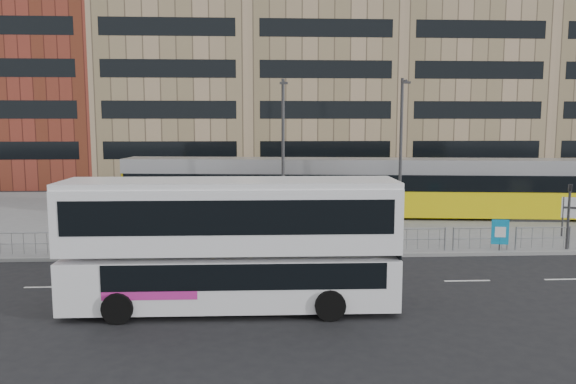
{
  "coord_description": "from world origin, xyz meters",
  "views": [
    {
      "loc": [
        -2.1,
        -24.85,
        6.18
      ],
      "look_at": [
        -0.47,
        6.0,
        2.28
      ],
      "focal_mm": 35.0,
      "sensor_mm": 36.0,
      "label": 1
    }
  ],
  "objects_px": {
    "double_decker_bus": "(231,240)",
    "traffic_light_west": "(61,212)",
    "ad_panel": "(500,232)",
    "pedestrian": "(326,215)",
    "traffic_light_east": "(569,208)",
    "tram": "(370,188)",
    "lamp_post_east": "(401,147)",
    "lamp_post_west": "(283,147)"
  },
  "relations": [
    {
      "from": "double_decker_bus",
      "to": "lamp_post_west",
      "type": "height_order",
      "value": "lamp_post_west"
    },
    {
      "from": "lamp_post_east",
      "to": "traffic_light_east",
      "type": "bearing_deg",
      "value": -43.14
    },
    {
      "from": "ad_panel",
      "to": "lamp_post_east",
      "type": "relative_size",
      "value": 0.17
    },
    {
      "from": "pedestrian",
      "to": "traffic_light_east",
      "type": "bearing_deg",
      "value": -134.83
    },
    {
      "from": "pedestrian",
      "to": "lamp_post_west",
      "type": "height_order",
      "value": "lamp_post_west"
    },
    {
      "from": "double_decker_bus",
      "to": "tram",
      "type": "xyz_separation_m",
      "value": [
        7.95,
        16.96,
        -0.33
      ]
    },
    {
      "from": "ad_panel",
      "to": "pedestrian",
      "type": "distance_m",
      "value": 8.94
    },
    {
      "from": "traffic_light_east",
      "to": "lamp_post_west",
      "type": "height_order",
      "value": "lamp_post_west"
    },
    {
      "from": "traffic_light_west",
      "to": "traffic_light_east",
      "type": "distance_m",
      "value": 23.48
    },
    {
      "from": "traffic_light_east",
      "to": "tram",
      "type": "bearing_deg",
      "value": 145.06
    },
    {
      "from": "tram",
      "to": "pedestrian",
      "type": "bearing_deg",
      "value": -117.03
    },
    {
      "from": "tram",
      "to": "traffic_light_west",
      "type": "distance_m",
      "value": 18.59
    },
    {
      "from": "double_decker_bus",
      "to": "traffic_light_west",
      "type": "distance_m",
      "value": 10.87
    },
    {
      "from": "ad_panel",
      "to": "tram",
      "type": "bearing_deg",
      "value": 124.77
    },
    {
      "from": "ad_panel",
      "to": "traffic_light_east",
      "type": "height_order",
      "value": "traffic_light_east"
    },
    {
      "from": "ad_panel",
      "to": "traffic_light_east",
      "type": "bearing_deg",
      "value": 13.04
    },
    {
      "from": "traffic_light_west",
      "to": "double_decker_bus",
      "type": "bearing_deg",
      "value": -65.35
    },
    {
      "from": "double_decker_bus",
      "to": "traffic_light_west",
      "type": "xyz_separation_m",
      "value": [
        -7.98,
        7.38,
        -0.2
      ]
    },
    {
      "from": "tram",
      "to": "lamp_post_west",
      "type": "height_order",
      "value": "lamp_post_west"
    },
    {
      "from": "traffic_light_east",
      "to": "double_decker_bus",
      "type": "bearing_deg",
      "value": -137.72
    },
    {
      "from": "traffic_light_west",
      "to": "lamp_post_east",
      "type": "distance_m",
      "value": 18.19
    },
    {
      "from": "double_decker_bus",
      "to": "tram",
      "type": "height_order",
      "value": "double_decker_bus"
    },
    {
      "from": "lamp_post_west",
      "to": "lamp_post_east",
      "type": "bearing_deg",
      "value": -4.83
    },
    {
      "from": "tram",
      "to": "pedestrian",
      "type": "xyz_separation_m",
      "value": [
        -3.39,
        -5.13,
        -0.88
      ]
    },
    {
      "from": "tram",
      "to": "ad_panel",
      "type": "xyz_separation_m",
      "value": [
        4.25,
        -9.77,
        -0.99
      ]
    },
    {
      "from": "pedestrian",
      "to": "traffic_light_west",
      "type": "height_order",
      "value": "traffic_light_west"
    },
    {
      "from": "traffic_light_east",
      "to": "lamp_post_east",
      "type": "relative_size",
      "value": 0.37
    },
    {
      "from": "pedestrian",
      "to": "traffic_light_west",
      "type": "relative_size",
      "value": 0.63
    },
    {
      "from": "pedestrian",
      "to": "traffic_light_east",
      "type": "height_order",
      "value": "traffic_light_east"
    },
    {
      "from": "lamp_post_east",
      "to": "tram",
      "type": "bearing_deg",
      "value": 106.21
    },
    {
      "from": "traffic_light_west",
      "to": "lamp_post_east",
      "type": "bearing_deg",
      "value": -3.07
    },
    {
      "from": "double_decker_bus",
      "to": "lamp_post_east",
      "type": "bearing_deg",
      "value": 56.82
    },
    {
      "from": "double_decker_bus",
      "to": "ad_panel",
      "type": "height_order",
      "value": "double_decker_bus"
    },
    {
      "from": "tram",
      "to": "traffic_light_east",
      "type": "height_order",
      "value": "tram"
    },
    {
      "from": "tram",
      "to": "lamp_post_west",
      "type": "xyz_separation_m",
      "value": [
        -5.63,
        -3.01,
        2.73
      ]
    },
    {
      "from": "traffic_light_west",
      "to": "lamp_post_west",
      "type": "distance_m",
      "value": 12.5
    },
    {
      "from": "traffic_light_east",
      "to": "traffic_light_west",
      "type": "bearing_deg",
      "value": -163.13
    },
    {
      "from": "ad_panel",
      "to": "pedestrian",
      "type": "relative_size",
      "value": 0.76
    },
    {
      "from": "traffic_light_west",
      "to": "traffic_light_east",
      "type": "xyz_separation_m",
      "value": [
        23.48,
        -0.09,
        0.0
      ]
    },
    {
      "from": "tram",
      "to": "traffic_light_west",
      "type": "bearing_deg",
      "value": -142.56
    },
    {
      "from": "double_decker_bus",
      "to": "tram",
      "type": "bearing_deg",
      "value": 65.57
    },
    {
      "from": "pedestrian",
      "to": "double_decker_bus",
      "type": "bearing_deg",
      "value": 136.66
    }
  ]
}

